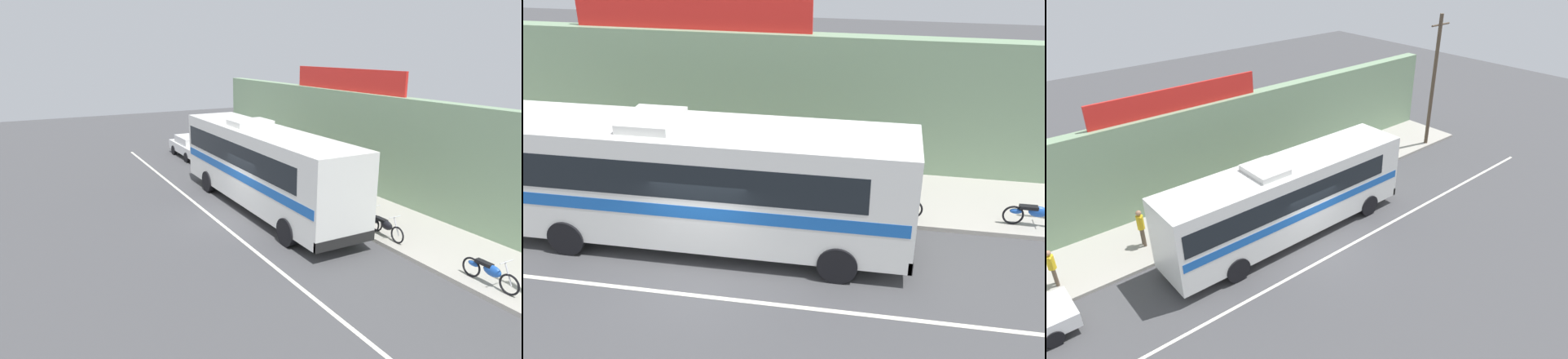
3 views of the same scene
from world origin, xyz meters
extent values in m
plane|color=#444447|center=(0.00, 0.00, 0.00)|extent=(70.00, 70.00, 0.00)
cube|color=#A8A399|center=(0.00, 5.20, 0.07)|extent=(30.00, 3.60, 0.14)
cube|color=gray|center=(0.00, 7.35, 2.40)|extent=(30.00, 0.70, 4.80)
cube|color=red|center=(-2.24, 7.35, 5.35)|extent=(8.32, 0.12, 1.10)
cube|color=silver|center=(0.00, -0.80, 0.00)|extent=(30.00, 0.14, 0.01)
cube|color=silver|center=(-0.38, 1.59, 1.99)|extent=(11.64, 2.46, 3.10)
cube|color=black|center=(-0.85, 1.59, 2.54)|extent=(10.24, 2.48, 0.96)
cube|color=#1956B2|center=(-0.38, 1.59, 1.69)|extent=(11.41, 2.48, 0.36)
cube|color=black|center=(5.41, 1.59, 2.44)|extent=(0.04, 2.22, 1.40)
cube|color=black|center=(5.40, 1.59, 0.62)|extent=(0.12, 2.46, 0.36)
cube|color=silver|center=(-1.55, 1.59, 3.66)|extent=(1.40, 1.73, 0.24)
cylinder|color=black|center=(3.58, 2.73, 0.52)|extent=(1.04, 0.32, 1.04)
cylinder|color=black|center=(3.58, 0.45, 0.52)|extent=(1.04, 0.32, 1.04)
cylinder|color=black|center=(-3.88, 2.73, 0.52)|extent=(1.04, 0.32, 1.04)
cylinder|color=black|center=(-3.88, 0.45, 0.52)|extent=(1.04, 0.32, 1.04)
cube|color=silver|center=(-11.58, 2.41, 0.61)|extent=(4.39, 1.79, 0.56)
cube|color=silver|center=(-11.68, 2.41, 1.13)|extent=(2.28, 1.61, 0.48)
cube|color=black|center=(-10.83, 2.41, 1.09)|extent=(0.21, 1.50, 0.34)
cylinder|color=black|center=(-10.30, 3.26, 0.31)|extent=(0.62, 0.20, 0.62)
cylinder|color=black|center=(-10.30, 1.57, 0.31)|extent=(0.62, 0.20, 0.62)
cylinder|color=black|center=(-12.85, 3.26, 0.31)|extent=(0.62, 0.20, 0.62)
cylinder|color=black|center=(-12.85, 1.57, 0.31)|extent=(0.62, 0.20, 0.62)
torus|color=black|center=(5.52, 3.83, 0.45)|extent=(0.62, 0.06, 0.62)
torus|color=black|center=(4.27, 3.83, 0.45)|extent=(0.62, 0.06, 0.62)
cylinder|color=silver|center=(5.44, 3.83, 0.75)|extent=(0.34, 0.04, 0.65)
cylinder|color=silver|center=(5.34, 3.83, 1.07)|extent=(0.03, 0.56, 0.03)
ellipsoid|color=black|center=(4.96, 3.83, 0.63)|extent=(0.56, 0.22, 0.34)
cube|color=black|center=(4.67, 3.83, 0.75)|extent=(0.52, 0.20, 0.10)
ellipsoid|color=black|center=(4.33, 3.83, 0.59)|extent=(0.36, 0.14, 0.16)
torus|color=black|center=(4.29, 3.98, 0.45)|extent=(0.62, 0.06, 0.62)
torus|color=black|center=(3.08, 3.98, 0.45)|extent=(0.62, 0.06, 0.62)
cylinder|color=silver|center=(4.21, 3.98, 0.75)|extent=(0.34, 0.04, 0.65)
cylinder|color=silver|center=(4.11, 3.98, 1.07)|extent=(0.03, 0.56, 0.03)
ellipsoid|color=#991E8C|center=(3.74, 3.98, 0.63)|extent=(0.56, 0.22, 0.34)
cube|color=black|center=(3.47, 3.98, 0.75)|extent=(0.52, 0.20, 0.10)
ellipsoid|color=#991E8C|center=(3.14, 3.98, 0.59)|extent=(0.36, 0.14, 0.16)
torus|color=black|center=(9.68, 3.99, 0.45)|extent=(0.62, 0.06, 0.62)
torus|color=black|center=(8.45, 3.99, 0.45)|extent=(0.62, 0.06, 0.62)
cylinder|color=silver|center=(9.60, 3.99, 0.75)|extent=(0.34, 0.04, 0.65)
cylinder|color=silver|center=(9.50, 3.99, 1.07)|extent=(0.03, 0.56, 0.03)
ellipsoid|color=#1E51B2|center=(9.13, 3.99, 0.63)|extent=(0.56, 0.22, 0.34)
cube|color=black|center=(8.84, 3.99, 0.75)|extent=(0.52, 0.20, 0.10)
ellipsoid|color=#1E51B2|center=(8.51, 3.99, 0.59)|extent=(0.36, 0.14, 0.16)
cylinder|color=navy|center=(0.27, 5.01, 0.54)|extent=(0.13, 0.13, 0.80)
cylinder|color=navy|center=(0.27, 4.83, 0.54)|extent=(0.13, 0.13, 0.80)
cylinder|color=gold|center=(0.27, 4.92, 1.24)|extent=(0.30, 0.30, 0.60)
sphere|color=tan|center=(0.27, 4.92, 1.68)|extent=(0.22, 0.22, 0.22)
cylinder|color=gold|center=(0.27, 5.12, 1.27)|extent=(0.08, 0.08, 0.55)
cylinder|color=gold|center=(0.27, 4.72, 1.27)|extent=(0.08, 0.08, 0.55)
cylinder|color=brown|center=(-5.78, 4.96, 0.56)|extent=(0.13, 0.13, 0.85)
cylinder|color=brown|center=(-5.78, 4.78, 0.56)|extent=(0.13, 0.13, 0.85)
cylinder|color=gold|center=(-5.78, 4.87, 1.30)|extent=(0.30, 0.30, 0.64)
sphere|color=#A37556|center=(-5.78, 4.87, 1.77)|extent=(0.23, 0.23, 0.23)
cylinder|color=gold|center=(-5.78, 5.07, 1.34)|extent=(0.08, 0.08, 0.58)
cylinder|color=gold|center=(-5.78, 4.67, 1.34)|extent=(0.08, 0.08, 0.58)
cylinder|color=brown|center=(-9.41, 4.69, 0.53)|extent=(0.13, 0.13, 0.77)
cylinder|color=brown|center=(-9.41, 4.51, 0.53)|extent=(0.13, 0.13, 0.77)
cylinder|color=gold|center=(-9.41, 4.60, 1.20)|extent=(0.30, 0.30, 0.58)
sphere|color=#A37556|center=(-9.41, 4.60, 1.62)|extent=(0.21, 0.21, 0.21)
cylinder|color=gold|center=(-9.41, 4.80, 1.23)|extent=(0.08, 0.08, 0.53)
cylinder|color=gold|center=(-9.41, 4.40, 1.23)|extent=(0.08, 0.08, 0.53)
camera|label=1|loc=(16.59, -7.61, 6.76)|focal=31.67mm
camera|label=2|loc=(4.43, -12.11, 9.09)|focal=40.52mm
camera|label=3|loc=(-11.25, -12.39, 12.24)|focal=32.40mm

